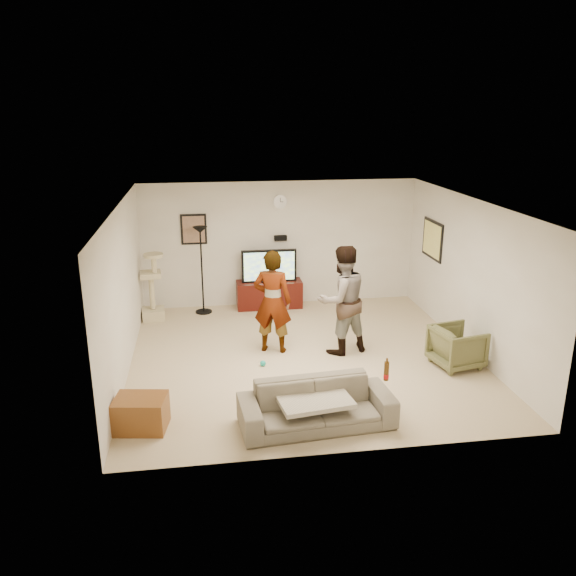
{
  "coord_description": "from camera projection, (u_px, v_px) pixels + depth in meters",
  "views": [
    {
      "loc": [
        -1.53,
        -8.47,
        3.89
      ],
      "look_at": [
        -0.22,
        0.2,
        1.12
      ],
      "focal_mm": 36.01,
      "sensor_mm": 36.0,
      "label": 1
    }
  ],
  "objects": [
    {
      "name": "cat_tree",
      "position": [
        151.0,
        286.0,
        10.85
      ],
      "size": [
        0.46,
        0.46,
        1.3
      ],
      "primitive_type": "cube",
      "rotation": [
        0.0,
        0.0,
        0.1
      ],
      "color": "#C1B58B",
      "rests_on": "floor"
    },
    {
      "name": "tv_stand",
      "position": [
        269.0,
        294.0,
        11.62
      ],
      "size": [
        1.3,
        0.45,
        0.54
      ],
      "primitive_type": "cube",
      "color": "#350C07",
      "rests_on": "floor"
    },
    {
      "name": "person_right",
      "position": [
        342.0,
        300.0,
        9.32
      ],
      "size": [
        1.04,
        0.91,
        1.8
      ],
      "primitive_type": "imported",
      "rotation": [
        0.0,
        0.0,
        3.45
      ],
      "color": "#444DA2",
      "rests_on": "floor"
    },
    {
      "name": "toy_ball",
      "position": [
        263.0,
        363.0,
        9.03
      ],
      "size": [
        0.09,
        0.09,
        0.09
      ],
      "primitive_type": "sphere",
      "color": "#1BA796",
      "rests_on": "floor"
    },
    {
      "name": "beer_bottle",
      "position": [
        386.0,
        371.0,
        7.29
      ],
      "size": [
        0.06,
        0.06,
        0.25
      ],
      "primitive_type": "cylinder",
      "color": "#492B0B",
      "rests_on": "sofa"
    },
    {
      "name": "wall_speaker",
      "position": [
        280.0,
        238.0,
        11.5
      ],
      "size": [
        0.25,
        0.1,
        0.1
      ],
      "primitive_type": "cube",
      "color": "black",
      "rests_on": "wall_back"
    },
    {
      "name": "wall_back",
      "position": [
        280.0,
        244.0,
        11.59
      ],
      "size": [
        5.5,
        0.04,
        2.5
      ],
      "primitive_type": "cube",
      "color": "beige",
      "rests_on": "floor"
    },
    {
      "name": "wall_front",
      "position": [
        348.0,
        355.0,
        6.41
      ],
      "size": [
        5.5,
        0.04,
        2.5
      ],
      "primitive_type": "cube",
      "color": "beige",
      "rests_on": "floor"
    },
    {
      "name": "console_box",
      "position": [
        275.0,
        312.0,
        11.33
      ],
      "size": [
        0.4,
        0.3,
        0.07
      ],
      "primitive_type": "cube",
      "color": "silver",
      "rests_on": "floor"
    },
    {
      "name": "picture_right",
      "position": [
        432.0,
        239.0,
        10.82
      ],
      "size": [
        0.03,
        0.78,
        0.62
      ],
      "primitive_type": "cube",
      "color": "#F8E775",
      "rests_on": "wall_right"
    },
    {
      "name": "picture_back",
      "position": [
        194.0,
        229.0,
        11.23
      ],
      "size": [
        0.42,
        0.03,
        0.52
      ],
      "primitive_type": "cube",
      "color": "#7F604D",
      "rests_on": "wall_back"
    },
    {
      "name": "tv_screen",
      "position": [
        269.0,
        266.0,
        11.4
      ],
      "size": [
        1.0,
        0.01,
        0.57
      ],
      "primitive_type": "cube",
      "color": "#BBEC57",
      "rests_on": "tv"
    },
    {
      "name": "person_left",
      "position": [
        272.0,
        302.0,
        9.37
      ],
      "size": [
        0.72,
        0.59,
        1.72
      ],
      "primitive_type": "imported",
      "rotation": [
        0.0,
        0.0,
        2.82
      ],
      "color": "#A5A3B2",
      "rests_on": "floor"
    },
    {
      "name": "armchair",
      "position": [
        457.0,
        347.0,
        8.96
      ],
      "size": [
        0.83,
        0.81,
        0.64
      ],
      "primitive_type": "imported",
      "rotation": [
        0.0,
        0.0,
        1.77
      ],
      "color": "brown",
      "rests_on": "floor"
    },
    {
      "name": "floor_lamp",
      "position": [
        202.0,
        271.0,
        11.15
      ],
      "size": [
        0.32,
        0.32,
        1.71
      ],
      "primitive_type": "cylinder",
      "color": "black",
      "rests_on": "floor"
    },
    {
      "name": "side_table",
      "position": [
        141.0,
        413.0,
        7.23
      ],
      "size": [
        0.7,
        0.57,
        0.42
      ],
      "primitive_type": "cube",
      "rotation": [
        0.0,
        0.0,
        -0.16
      ],
      "color": "brown",
      "rests_on": "floor"
    },
    {
      "name": "wall_right",
      "position": [
        470.0,
        276.0,
        9.39
      ],
      "size": [
        0.04,
        5.5,
        2.5
      ],
      "primitive_type": "cube",
      "color": "beige",
      "rests_on": "floor"
    },
    {
      "name": "tv",
      "position": [
        269.0,
        266.0,
        11.44
      ],
      "size": [
        1.09,
        0.08,
        0.65
      ],
      "primitive_type": "cube",
      "color": "black",
      "rests_on": "tv_stand"
    },
    {
      "name": "floor",
      "position": [
        303.0,
        357.0,
        9.38
      ],
      "size": [
        5.5,
        5.5,
        0.02
      ],
      "primitive_type": "cube",
      "color": "tan",
      "rests_on": "ground"
    },
    {
      "name": "ceiling",
      "position": [
        305.0,
        203.0,
        8.62
      ],
      "size": [
        5.5,
        5.5,
        0.02
      ],
      "primitive_type": "cube",
      "color": "white",
      "rests_on": "wall_back"
    },
    {
      "name": "wall_left",
      "position": [
        123.0,
        291.0,
        8.61
      ],
      "size": [
        0.04,
        5.5,
        2.5
      ],
      "primitive_type": "cube",
      "color": "beige",
      "rests_on": "floor"
    },
    {
      "name": "wall_clock",
      "position": [
        280.0,
        202.0,
        11.31
      ],
      "size": [
        0.26,
        0.04,
        0.26
      ],
      "primitive_type": "cylinder",
      "rotation": [
        1.57,
        0.0,
        0.0
      ],
      "color": "white",
      "rests_on": "wall_back"
    },
    {
      "name": "sofa",
      "position": [
        317.0,
        405.0,
        7.28
      ],
      "size": [
        2.0,
        0.91,
        0.57
      ],
      "primitive_type": "imported",
      "rotation": [
        0.0,
        0.0,
        0.08
      ],
      "color": "#6B6454",
      "rests_on": "floor"
    },
    {
      "name": "throw_blanket",
      "position": [
        313.0,
        398.0,
        7.25
      ],
      "size": [
        0.99,
        0.82,
        0.06
      ],
      "primitive_type": "cube",
      "rotation": [
        0.0,
        0.0,
        0.15
      ],
      "color": "beige",
      "rests_on": "sofa"
    }
  ]
}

